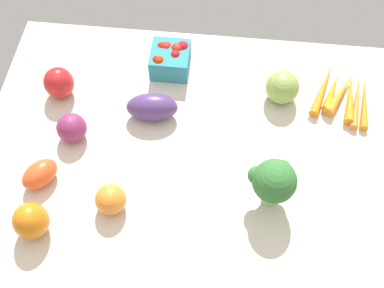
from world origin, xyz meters
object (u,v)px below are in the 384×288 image
Objects in this scene: heirloom_tomato_orange at (111,199)px; heirloom_tomato_green at (282,87)px; berry_basket at (170,58)px; roma_tomato at (40,174)px; bell_pepper_red at (59,83)px; carrot_bunch at (343,95)px; eggplant at (152,107)px; bell_pepper_orange at (31,221)px; broccoli_head at (273,180)px; red_onion_center at (72,128)px.

heirloom_tomato_green reaches higher than heirloom_tomato_orange.
berry_basket is at bearing -13.30° from heirloom_tomato_green.
roma_tomato is 25.70cm from bell_pepper_red.
carrot_bunch is (-45.74, 5.60, -2.57)cm from berry_basket.
bell_pepper_orange is at bearing 51.93° from eggplant.
berry_basket is (-2.54, -16.01, 0.32)cm from eggplant.
broccoli_head is (-35.25, -5.84, 4.98)cm from heirloom_tomato_orange.
roma_tomato is 1.22× the size of red_onion_center.
bell_pepper_red is at bearing -24.36° from broccoli_head.
bell_pepper_orange reaches higher than berry_basket.
heirloom_tomato_green is (-55.27, -30.09, 1.38)cm from roma_tomato.
carrot_bunch is (-69.57, -43.57, -3.32)cm from bell_pepper_orange.
red_onion_center is (-2.80, -24.95, -0.94)cm from bell_pepper_orange.
berry_basket is (-27.22, -11.48, -0.50)cm from bell_pepper_red.
roma_tomato is (23.12, 21.08, -0.60)cm from eggplant.
heirloom_tomato_orange is 42.72cm from berry_basket.
broccoli_head reaches higher than red_onion_center.
bell_pepper_orange reaches higher than bell_pepper_red.
bell_pepper_orange is at bearing 95.14° from bell_pepper_red.
bell_pepper_red is 59.91cm from broccoli_head.
heirloom_tomato_green reaches higher than eggplant.
carrot_bunch is (-53.77, -36.36, -2.25)cm from heirloom_tomato_orange.
heirloom_tomato_orange is (-15.80, -7.21, -1.07)cm from bell_pepper_orange.
heirloom_tomato_green is (-32.15, -9.01, 0.78)cm from eggplant.
carrot_bunch is (-18.52, -30.53, -7.24)cm from broccoli_head.
broccoli_head is (-27.23, 36.12, 4.67)cm from berry_basket.
heirloom_tomato_orange is at bearing 34.07° from carrot_bunch.
broccoli_head reaches higher than berry_basket.
bell_pepper_red is 1.23× the size of heirloom_tomato_orange.
bell_pepper_red is (24.68, -4.53, 0.82)cm from eggplant.
berry_basket reaches higher than carrot_bunch.
eggplant is 0.64× the size of carrot_bunch.
bell_pepper_orange is 17.40cm from heirloom_tomato_orange.
eggplant is 1.83× the size of heirloom_tomato_orange.
red_onion_center is at bearing 49.05° from berry_basket.
eggplant is 26.53cm from heirloom_tomato_orange.
broccoli_head is (-54.44, 24.65, 4.17)cm from bell_pepper_red.
broccoli_head is at bearing 85.30° from heirloom_tomato_green.
berry_basket is at bearing -130.95° from red_onion_center.
heirloom_tomato_green is 29.52cm from broccoli_head.
roma_tomato is 0.44× the size of carrot_bunch.
berry_basket is 46.15cm from carrot_bunch.
broccoli_head is at bearing 140.57° from eggplant.
red_onion_center reaches higher than carrot_bunch.
bell_pepper_orange is 0.66× the size of broccoli_head.
red_onion_center is (-4.63, -12.87, 0.74)cm from roma_tomato.
berry_basket is 0.50× the size of carrot_bunch.
eggplant is 0.93× the size of broccoli_head.
bell_pepper_orange is at bearing 64.15° from berry_basket.
carrot_bunch is at bearing -175.02° from heirloom_tomato_green.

